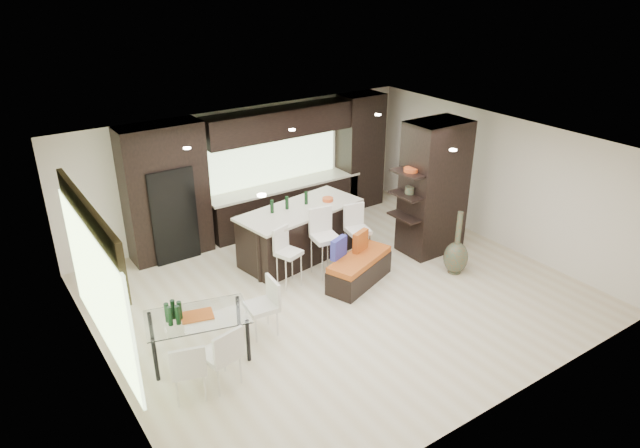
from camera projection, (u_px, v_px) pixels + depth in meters
ground at (339, 293)px, 10.25m from camera, size 8.00×8.00×0.00m
back_wall at (245, 170)px, 12.32m from camera, size 8.00×0.02×2.70m
left_wall at (99, 295)px, 7.65m from camera, size 0.02×7.00×2.70m
right_wall at (497, 180)px, 11.74m from camera, size 0.02×7.00×2.70m
ceiling at (341, 149)px, 9.13m from camera, size 8.00×7.00×0.02m
window_left at (98, 288)px, 7.82m from camera, size 0.04×3.20×1.90m
window_back at (270, 156)px, 12.52m from camera, size 3.40×0.04×1.20m
stone_accent at (89, 228)px, 7.46m from camera, size 0.08×3.00×0.80m
ceiling_spots at (332, 146)px, 9.33m from camera, size 4.00×3.00×0.02m
back_cabinetry at (272, 169)px, 12.33m from camera, size 6.80×0.68×2.70m
refrigerator at (169, 212)px, 11.23m from camera, size 0.90×0.68×1.90m
partition_column at (434, 188)px, 11.32m from camera, size 1.20×0.80×2.70m
kitchen_island at (300, 232)px, 11.35m from camera, size 2.68×1.49×1.06m
stool_left at (289, 263)px, 10.35m from camera, size 0.51×0.51×0.90m
stool_mid at (325, 249)px, 10.70m from camera, size 0.53×0.53×1.05m
stool_right at (357, 241)px, 11.13m from camera, size 0.50×0.50×0.96m
bench at (359, 270)px, 10.48m from camera, size 1.54×1.02×0.55m
floor_vase at (457, 243)px, 10.71m from camera, size 0.58×0.58×1.26m
dining_table at (199, 336)px, 8.47m from camera, size 1.65×1.19×0.71m
chair_near at (220, 357)px, 7.88m from camera, size 0.57×0.57×0.89m
chair_far at (189, 370)px, 7.66m from camera, size 0.58×0.58×0.86m
chair_end at (262, 310)px, 8.98m from camera, size 0.50×0.50×0.86m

